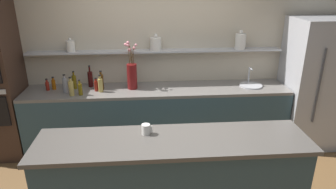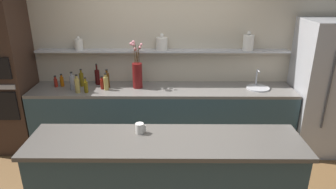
{
  "view_description": "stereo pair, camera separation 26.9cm",
  "coord_description": "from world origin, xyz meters",
  "px_view_note": "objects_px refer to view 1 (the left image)",
  "views": [
    {
      "loc": [
        -0.23,
        -2.71,
        2.37
      ],
      "look_at": [
        0.02,
        0.43,
        1.14
      ],
      "focal_mm": 32.0,
      "sensor_mm": 36.0,
      "label": 1
    },
    {
      "loc": [
        0.04,
        -2.72,
        2.37
      ],
      "look_at": [
        0.02,
        0.43,
        1.14
      ],
      "focal_mm": 32.0,
      "sensor_mm": 36.0,
      "label": 2
    }
  ],
  "objects_px": {
    "refrigerator": "(314,84)",
    "bottle_spirit_5": "(65,85)",
    "bottle_oil_2": "(74,82)",
    "bottle_spirit_8": "(101,82)",
    "sink_fixture": "(251,84)",
    "flower_vase": "(132,74)",
    "bottle_sauce_3": "(54,84)",
    "bottle_sauce_4": "(96,85)",
    "bottle_spirit_1": "(71,88)",
    "bottle_spirit_6": "(100,85)",
    "bottle_wine_9": "(90,79)",
    "bottle_sauce_7": "(47,85)",
    "bottle_oil_0": "(80,89)",
    "coffee_mug": "(146,129)"
  },
  "relations": [
    {
      "from": "bottle_spirit_5",
      "to": "bottle_spirit_6",
      "type": "distance_m",
      "value": 0.47
    },
    {
      "from": "bottle_sauce_3",
      "to": "bottle_spirit_6",
      "type": "height_order",
      "value": "bottle_spirit_6"
    },
    {
      "from": "flower_vase",
      "to": "bottle_spirit_5",
      "type": "height_order",
      "value": "flower_vase"
    },
    {
      "from": "bottle_sauce_4",
      "to": "coffee_mug",
      "type": "relative_size",
      "value": 1.89
    },
    {
      "from": "refrigerator",
      "to": "bottle_sauce_7",
      "type": "xyz_separation_m",
      "value": [
        -3.78,
        0.09,
        0.05
      ]
    },
    {
      "from": "bottle_sauce_3",
      "to": "bottle_spirit_8",
      "type": "height_order",
      "value": "bottle_spirit_8"
    },
    {
      "from": "bottle_oil_2",
      "to": "bottle_wine_9",
      "type": "relative_size",
      "value": 0.82
    },
    {
      "from": "bottle_sauce_4",
      "to": "refrigerator",
      "type": "bearing_deg",
      "value": -0.22
    },
    {
      "from": "bottle_sauce_4",
      "to": "bottle_spirit_6",
      "type": "height_order",
      "value": "bottle_spirit_6"
    },
    {
      "from": "bottle_spirit_6",
      "to": "bottle_spirit_8",
      "type": "xyz_separation_m",
      "value": [
        0.0,
        0.09,
        0.02
      ]
    },
    {
      "from": "flower_vase",
      "to": "bottle_sauce_4",
      "type": "bearing_deg",
      "value": -172.62
    },
    {
      "from": "coffee_mug",
      "to": "bottle_spirit_6",
      "type": "bearing_deg",
      "value": 112.92
    },
    {
      "from": "flower_vase",
      "to": "bottle_spirit_5",
      "type": "bearing_deg",
      "value": -174.39
    },
    {
      "from": "bottle_oil_0",
      "to": "bottle_spirit_6",
      "type": "height_order",
      "value": "bottle_spirit_6"
    },
    {
      "from": "flower_vase",
      "to": "sink_fixture",
      "type": "height_order",
      "value": "flower_vase"
    },
    {
      "from": "bottle_spirit_1",
      "to": "bottle_spirit_8",
      "type": "relative_size",
      "value": 0.94
    },
    {
      "from": "refrigerator",
      "to": "bottle_spirit_5",
      "type": "xyz_separation_m",
      "value": [
        -3.51,
        -0.01,
        0.09
      ]
    },
    {
      "from": "bottle_oil_2",
      "to": "bottle_sauce_3",
      "type": "relative_size",
      "value": 1.39
    },
    {
      "from": "flower_vase",
      "to": "refrigerator",
      "type": "bearing_deg",
      "value": -1.66
    },
    {
      "from": "bottle_spirit_8",
      "to": "bottle_spirit_1",
      "type": "bearing_deg",
      "value": -150.83
    },
    {
      "from": "bottle_sauce_3",
      "to": "bottle_spirit_5",
      "type": "distance_m",
      "value": 0.24
    },
    {
      "from": "flower_vase",
      "to": "bottle_sauce_3",
      "type": "bearing_deg",
      "value": 177.62
    },
    {
      "from": "sink_fixture",
      "to": "bottle_spirit_5",
      "type": "xyz_separation_m",
      "value": [
        -2.6,
        -0.06,
        0.08
      ]
    },
    {
      "from": "sink_fixture",
      "to": "bottle_oil_2",
      "type": "bearing_deg",
      "value": 178.1
    },
    {
      "from": "flower_vase",
      "to": "bottle_sauce_3",
      "type": "relative_size",
      "value": 3.7
    },
    {
      "from": "coffee_mug",
      "to": "refrigerator",
      "type": "bearing_deg",
      "value": 30.8
    },
    {
      "from": "refrigerator",
      "to": "bottle_spirit_6",
      "type": "bearing_deg",
      "value": -179.58
    },
    {
      "from": "bottle_spirit_5",
      "to": "bottle_spirit_8",
      "type": "distance_m",
      "value": 0.48
    },
    {
      "from": "bottle_spirit_1",
      "to": "bottle_spirit_5",
      "type": "xyz_separation_m",
      "value": [
        -0.11,
        0.12,
        0.0
      ]
    },
    {
      "from": "flower_vase",
      "to": "bottle_sauce_7",
      "type": "bearing_deg",
      "value": 179.14
    },
    {
      "from": "bottle_spirit_8",
      "to": "bottle_sauce_7",
      "type": "bearing_deg",
      "value": 178.1
    },
    {
      "from": "bottle_spirit_1",
      "to": "bottle_spirit_5",
      "type": "bearing_deg",
      "value": 130.99
    },
    {
      "from": "bottle_oil_2",
      "to": "sink_fixture",
      "type": "bearing_deg",
      "value": -1.9
    },
    {
      "from": "bottle_oil_0",
      "to": "bottle_spirit_5",
      "type": "bearing_deg",
      "value": 152.63
    },
    {
      "from": "bottle_spirit_5",
      "to": "bottle_wine_9",
      "type": "xyz_separation_m",
      "value": [
        0.3,
        0.22,
        0.01
      ]
    },
    {
      "from": "bottle_oil_0",
      "to": "refrigerator",
      "type": "bearing_deg",
      "value": 2.18
    },
    {
      "from": "bottle_spirit_1",
      "to": "coffee_mug",
      "type": "xyz_separation_m",
      "value": [
        0.97,
        -1.32,
        0.04
      ]
    },
    {
      "from": "bottle_oil_2",
      "to": "bottle_sauce_4",
      "type": "relative_size",
      "value": 1.35
    },
    {
      "from": "bottle_oil_2",
      "to": "bottle_spirit_8",
      "type": "distance_m",
      "value": 0.39
    },
    {
      "from": "bottle_spirit_5",
      "to": "coffee_mug",
      "type": "height_order",
      "value": "bottle_spirit_5"
    },
    {
      "from": "bottle_oil_2",
      "to": "bottle_spirit_6",
      "type": "height_order",
      "value": "bottle_oil_2"
    },
    {
      "from": "sink_fixture",
      "to": "bottle_sauce_4",
      "type": "height_order",
      "value": "sink_fixture"
    },
    {
      "from": "bottle_oil_0",
      "to": "bottle_spirit_6",
      "type": "distance_m",
      "value": 0.27
    },
    {
      "from": "bottle_sauce_3",
      "to": "bottle_sauce_7",
      "type": "height_order",
      "value": "bottle_sauce_3"
    },
    {
      "from": "bottle_oil_2",
      "to": "bottle_spirit_5",
      "type": "bearing_deg",
      "value": -122.35
    },
    {
      "from": "sink_fixture",
      "to": "bottle_spirit_8",
      "type": "xyz_separation_m",
      "value": [
        -2.12,
        0.02,
        0.09
      ]
    },
    {
      "from": "flower_vase",
      "to": "bottle_spirit_5",
      "type": "distance_m",
      "value": 0.91
    },
    {
      "from": "bottle_spirit_8",
      "to": "coffee_mug",
      "type": "bearing_deg",
      "value": -68.33
    },
    {
      "from": "flower_vase",
      "to": "bottle_spirit_8",
      "type": "xyz_separation_m",
      "value": [
        -0.43,
        -0.01,
        -0.09
      ]
    },
    {
      "from": "sink_fixture",
      "to": "bottle_sauce_3",
      "type": "xyz_separation_m",
      "value": [
        -2.79,
        0.07,
        0.05
      ]
    }
  ]
}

